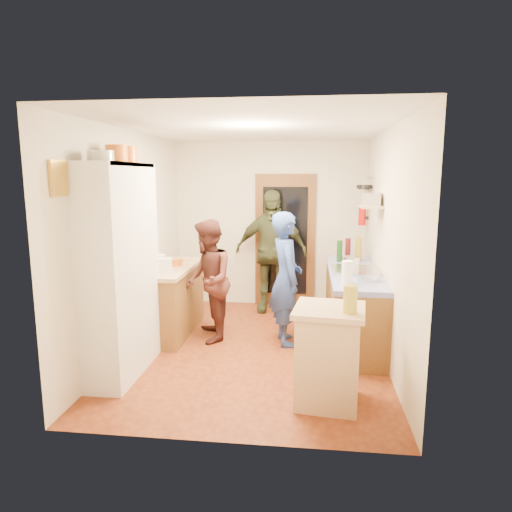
% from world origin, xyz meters
% --- Properties ---
extents(floor, '(3.00, 4.00, 0.02)m').
position_xyz_m(floor, '(0.00, 0.00, -0.01)').
color(floor, brown).
rests_on(floor, ground).
extents(ceiling, '(3.00, 4.00, 0.02)m').
position_xyz_m(ceiling, '(0.00, 0.00, 2.61)').
color(ceiling, silver).
rests_on(ceiling, ground).
extents(wall_back, '(3.00, 0.02, 2.60)m').
position_xyz_m(wall_back, '(0.00, 2.01, 1.30)').
color(wall_back, beige).
rests_on(wall_back, ground).
extents(wall_front, '(3.00, 0.02, 2.60)m').
position_xyz_m(wall_front, '(0.00, -2.01, 1.30)').
color(wall_front, beige).
rests_on(wall_front, ground).
extents(wall_left, '(0.02, 4.00, 2.60)m').
position_xyz_m(wall_left, '(-1.51, 0.00, 1.30)').
color(wall_left, beige).
rests_on(wall_left, ground).
extents(wall_right, '(0.02, 4.00, 2.60)m').
position_xyz_m(wall_right, '(1.51, 0.00, 1.30)').
color(wall_right, beige).
rests_on(wall_right, ground).
extents(door_frame, '(0.95, 0.06, 2.10)m').
position_xyz_m(door_frame, '(0.25, 1.97, 1.05)').
color(door_frame, brown).
rests_on(door_frame, ground).
extents(door_glass, '(0.70, 0.02, 1.70)m').
position_xyz_m(door_glass, '(0.25, 1.94, 1.05)').
color(door_glass, black).
rests_on(door_glass, door_frame).
extents(hutch_body, '(0.40, 1.20, 2.20)m').
position_xyz_m(hutch_body, '(-1.30, -0.80, 1.10)').
color(hutch_body, silver).
rests_on(hutch_body, ground).
extents(hutch_top_shelf, '(0.40, 1.14, 0.04)m').
position_xyz_m(hutch_top_shelf, '(-1.30, -0.80, 2.18)').
color(hutch_top_shelf, silver).
rests_on(hutch_top_shelf, hutch_body).
extents(plate_stack, '(0.24, 0.24, 0.10)m').
position_xyz_m(plate_stack, '(-1.30, -1.11, 2.25)').
color(plate_stack, white).
rests_on(plate_stack, hutch_top_shelf).
extents(orange_pot_a, '(0.22, 0.22, 0.17)m').
position_xyz_m(orange_pot_a, '(-1.30, -0.75, 2.29)').
color(orange_pot_a, orange).
rests_on(orange_pot_a, hutch_top_shelf).
extents(orange_pot_b, '(0.20, 0.20, 0.17)m').
position_xyz_m(orange_pot_b, '(-1.30, -0.47, 2.29)').
color(orange_pot_b, orange).
rests_on(orange_pot_b, hutch_top_shelf).
extents(left_counter_base, '(0.60, 1.40, 0.85)m').
position_xyz_m(left_counter_base, '(-1.20, 0.45, 0.42)').
color(left_counter_base, brown).
rests_on(left_counter_base, ground).
extents(left_counter_top, '(0.64, 1.44, 0.05)m').
position_xyz_m(left_counter_top, '(-1.20, 0.45, 0.88)').
color(left_counter_top, tan).
rests_on(left_counter_top, left_counter_base).
extents(toaster, '(0.26, 0.20, 0.18)m').
position_xyz_m(toaster, '(-1.15, 0.08, 0.99)').
color(toaster, white).
rests_on(toaster, left_counter_top).
extents(kettle, '(0.20, 0.20, 0.19)m').
position_xyz_m(kettle, '(-1.25, 0.25, 0.99)').
color(kettle, white).
rests_on(kettle, left_counter_top).
extents(orange_bowl, '(0.23, 0.23, 0.09)m').
position_xyz_m(orange_bowl, '(-1.12, 0.53, 0.94)').
color(orange_bowl, orange).
rests_on(orange_bowl, left_counter_top).
extents(chopping_board, '(0.34, 0.27, 0.02)m').
position_xyz_m(chopping_board, '(-1.18, 0.93, 0.91)').
color(chopping_board, tan).
rests_on(chopping_board, left_counter_top).
extents(right_counter_base, '(0.60, 2.20, 0.84)m').
position_xyz_m(right_counter_base, '(1.20, 0.50, 0.42)').
color(right_counter_base, brown).
rests_on(right_counter_base, ground).
extents(right_counter_top, '(0.62, 2.22, 0.06)m').
position_xyz_m(right_counter_top, '(1.20, 0.50, 0.87)').
color(right_counter_top, '#181CA6').
rests_on(right_counter_top, right_counter_base).
extents(hob, '(0.55, 0.58, 0.04)m').
position_xyz_m(hob, '(1.20, 0.39, 0.92)').
color(hob, silver).
rests_on(hob, right_counter_top).
extents(pot_on_hob, '(0.21, 0.21, 0.14)m').
position_xyz_m(pot_on_hob, '(1.15, 0.45, 1.01)').
color(pot_on_hob, silver).
rests_on(pot_on_hob, hob).
extents(bottle_a, '(0.08, 0.08, 0.30)m').
position_xyz_m(bottle_a, '(1.05, 1.05, 1.05)').
color(bottle_a, '#143F14').
rests_on(bottle_a, right_counter_top).
extents(bottle_b, '(0.09, 0.09, 0.30)m').
position_xyz_m(bottle_b, '(1.18, 1.27, 1.05)').
color(bottle_b, '#591419').
rests_on(bottle_b, right_counter_top).
extents(bottle_c, '(0.09, 0.09, 0.34)m').
position_xyz_m(bottle_c, '(1.31, 1.11, 1.07)').
color(bottle_c, olive).
rests_on(bottle_c, right_counter_top).
extents(paper_towel, '(0.15, 0.15, 0.26)m').
position_xyz_m(paper_towel, '(1.05, -0.28, 1.03)').
color(paper_towel, white).
rests_on(paper_towel, right_counter_top).
extents(mixing_bowl, '(0.28, 0.28, 0.09)m').
position_xyz_m(mixing_bowl, '(1.30, -0.10, 0.95)').
color(mixing_bowl, silver).
rests_on(mixing_bowl, right_counter_top).
extents(island_base, '(0.61, 0.61, 0.86)m').
position_xyz_m(island_base, '(0.83, -1.25, 0.43)').
color(island_base, tan).
rests_on(island_base, ground).
extents(island_top, '(0.69, 0.69, 0.05)m').
position_xyz_m(island_top, '(0.83, -1.25, 0.89)').
color(island_top, tan).
rests_on(island_top, island_base).
extents(cutting_board, '(0.38, 0.32, 0.02)m').
position_xyz_m(cutting_board, '(0.78, -1.19, 0.90)').
color(cutting_board, white).
rests_on(cutting_board, island_top).
extents(oil_jar, '(0.13, 0.13, 0.24)m').
position_xyz_m(oil_jar, '(0.99, -1.39, 1.03)').
color(oil_jar, '#AD9E2D').
rests_on(oil_jar, island_top).
extents(pan_rail, '(0.02, 0.65, 0.02)m').
position_xyz_m(pan_rail, '(1.46, 1.52, 2.05)').
color(pan_rail, silver).
rests_on(pan_rail, wall_right).
extents(pan_hang_a, '(0.18, 0.18, 0.05)m').
position_xyz_m(pan_hang_a, '(1.40, 1.35, 1.92)').
color(pan_hang_a, black).
rests_on(pan_hang_a, pan_rail).
extents(pan_hang_b, '(0.16, 0.16, 0.05)m').
position_xyz_m(pan_hang_b, '(1.40, 1.55, 1.90)').
color(pan_hang_b, black).
rests_on(pan_hang_b, pan_rail).
extents(pan_hang_c, '(0.17, 0.17, 0.05)m').
position_xyz_m(pan_hang_c, '(1.40, 1.75, 1.91)').
color(pan_hang_c, black).
rests_on(pan_hang_c, pan_rail).
extents(wall_shelf, '(0.26, 0.42, 0.03)m').
position_xyz_m(wall_shelf, '(1.37, 0.45, 1.70)').
color(wall_shelf, tan).
rests_on(wall_shelf, wall_right).
extents(radio, '(0.26, 0.33, 0.15)m').
position_xyz_m(radio, '(1.37, 0.45, 1.79)').
color(radio, silver).
rests_on(radio, wall_shelf).
extents(ext_bracket, '(0.06, 0.10, 0.04)m').
position_xyz_m(ext_bracket, '(1.47, 1.70, 1.45)').
color(ext_bracket, black).
rests_on(ext_bracket, wall_right).
extents(fire_extinguisher, '(0.11, 0.11, 0.32)m').
position_xyz_m(fire_extinguisher, '(1.41, 1.70, 1.50)').
color(fire_extinguisher, red).
rests_on(fire_extinguisher, wall_right).
extents(picture_frame, '(0.03, 0.25, 0.30)m').
position_xyz_m(picture_frame, '(-1.48, -1.55, 2.05)').
color(picture_frame, gold).
rests_on(picture_frame, wall_left).
extents(person_hob, '(0.53, 0.68, 1.65)m').
position_xyz_m(person_hob, '(0.39, 0.24, 0.82)').
color(person_hob, '#2A418E').
rests_on(person_hob, ground).
extents(person_left, '(0.76, 0.88, 1.54)m').
position_xyz_m(person_left, '(-0.61, 0.29, 0.77)').
color(person_left, '#48211C').
rests_on(person_left, ground).
extents(person_back, '(1.12, 0.52, 1.87)m').
position_xyz_m(person_back, '(0.07, 1.61, 0.93)').
color(person_back, '#383D25').
rests_on(person_back, ground).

